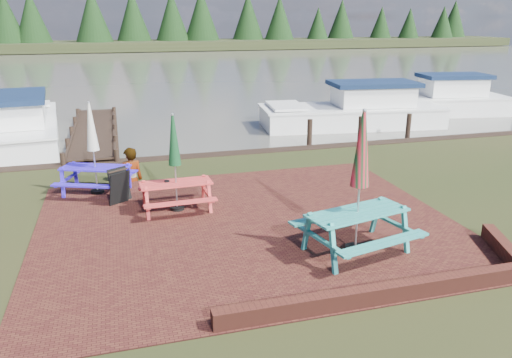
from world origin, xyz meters
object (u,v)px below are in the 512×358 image
object	(u,v)px
picnic_table_red	(176,178)
person	(129,148)
jetty	(94,131)
boat_jetty	(21,127)
chalkboard	(120,186)
boat_far	(439,102)
picnic_table_blue	(95,163)
boat_near	(355,112)
picnic_table_teal	(358,205)

from	to	relation	value
picnic_table_red	person	distance (m)	2.71
jetty	boat_jetty	distance (m)	2.61
boat_jetty	person	world-z (taller)	person
picnic_table_red	chalkboard	xyz separation A→B (m)	(-1.28, 0.86, -0.37)
jetty	boat_jetty	xyz separation A→B (m)	(-2.59, -0.15, 0.33)
picnic_table_red	boat_far	distance (m)	17.07
picnic_table_blue	boat_far	xyz separation A→B (m)	(15.79, 8.07, -0.39)
chalkboard	boat_near	bearing A→B (deg)	4.84
picnic_table_blue	boat_far	bearing A→B (deg)	49.28
chalkboard	boat_jetty	size ratio (longest dim) A/B	0.11
boat_near	chalkboard	bearing A→B (deg)	133.36
picnic_table_blue	boat_near	bearing A→B (deg)	54.09
picnic_table_blue	boat_far	distance (m)	17.74
picnic_table_red	boat_jetty	bearing A→B (deg)	115.98
boat_far	picnic_table_red	bearing A→B (deg)	133.51
chalkboard	boat_far	bearing A→B (deg)	-1.39
boat_far	person	distance (m)	16.61
picnic_table_red	picnic_table_blue	distance (m)	2.54
picnic_table_teal	picnic_table_blue	distance (m)	6.93
boat_jetty	person	size ratio (longest dim) A/B	4.03
picnic_table_blue	boat_far	world-z (taller)	picnic_table_blue
chalkboard	jetty	xyz separation A→B (m)	(-0.83, 8.10, -0.32)
boat_jetty	chalkboard	bearing A→B (deg)	-72.53
boat_near	boat_far	xyz separation A→B (m)	(5.20, 1.48, 0.00)
picnic_table_teal	boat_far	world-z (taller)	picnic_table_teal
picnic_table_teal	chalkboard	xyz separation A→B (m)	(-4.34, 4.01, -0.54)
boat_near	boat_jetty	bearing A→B (deg)	94.64
jetty	picnic_table_blue	bearing A→B (deg)	-87.86
boat_jetty	boat_far	size ratio (longest dim) A/B	1.08
picnic_table_red	person	size ratio (longest dim) A/B	1.20
jetty	boat_far	world-z (taller)	boat_far
person	picnic_table_red	bearing A→B (deg)	93.84
chalkboard	jetty	distance (m)	8.15
boat_near	person	size ratio (longest dim) A/B	4.23
picnic_table_blue	chalkboard	distance (m)	1.12
boat_jetty	boat_near	size ratio (longest dim) A/B	0.95
jetty	boat_jetty	bearing A→B (deg)	-176.74
jetty	person	world-z (taller)	person
picnic_table_teal	jetty	bearing A→B (deg)	100.00
picnic_table_red	boat_jetty	xyz separation A→B (m)	(-4.70, 8.81, -0.36)
picnic_table_teal	picnic_table_red	size ratio (longest dim) A/B	1.21
boat_jetty	boat_far	distance (m)	18.68
picnic_table_blue	jetty	size ratio (longest dim) A/B	0.26
picnic_table_teal	boat_far	bearing A→B (deg)	36.85
jetty	picnic_table_red	bearing A→B (deg)	-76.75
boat_far	jetty	bearing A→B (deg)	101.43
picnic_table_teal	picnic_table_red	distance (m)	4.39
picnic_table_teal	chalkboard	bearing A→B (deg)	124.13
picnic_table_teal	boat_near	bearing A→B (deg)	50.51
jetty	person	bearing A→B (deg)	-79.89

